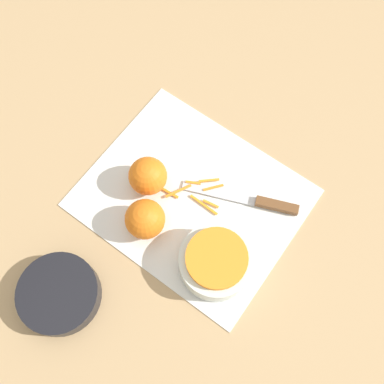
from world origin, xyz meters
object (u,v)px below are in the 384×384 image
Objects in this scene: knife at (261,202)px; orange_left at (145,219)px; bowl_speckled at (216,262)px; orange_right at (148,176)px; bowl_dark at (59,294)px.

knife is 0.25m from orange_left.
orange_right is at bearing -16.23° from bowl_speckled.
orange_right is (0.05, -0.08, -0.00)m from orange_left.
bowl_dark reaches higher than knife.
knife is at bearing -90.68° from bowl_speckled.
bowl_speckled is at bearing 67.59° from knife.
bowl_dark is (0.22, 0.23, -0.02)m from bowl_speckled.
bowl_dark is at bearing 39.93° from knife.
bowl_dark is 1.91× the size of orange_left.
knife is 2.92× the size of orange_left.
knife is at bearing -132.46° from orange_left.
orange_left reaches higher than knife.
bowl_dark is 0.65× the size of knife.
bowl_speckled is 0.32m from bowl_dark.
bowl_speckled is 0.17m from knife.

